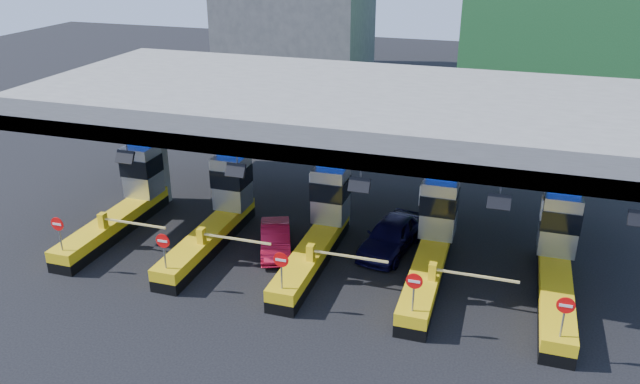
% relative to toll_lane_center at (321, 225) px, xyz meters
% --- Properties ---
extents(ground, '(120.00, 120.00, 0.00)m').
position_rel_toll_lane_center_xyz_m(ground, '(-0.00, -0.28, -1.40)').
color(ground, black).
rests_on(ground, ground).
extents(toll_canopy, '(28.00, 12.09, 7.00)m').
position_rel_toll_lane_center_xyz_m(toll_canopy, '(-0.00, 2.59, 4.74)').
color(toll_canopy, slate).
rests_on(toll_canopy, ground).
extents(toll_lane_far_left, '(4.43, 8.00, 4.16)m').
position_rel_toll_lane_center_xyz_m(toll_lane_far_left, '(-10.00, 0.00, 0.00)').
color(toll_lane_far_left, black).
rests_on(toll_lane_far_left, ground).
extents(toll_lane_left, '(4.43, 8.00, 4.16)m').
position_rel_toll_lane_center_xyz_m(toll_lane_left, '(-5.00, 0.00, 0.00)').
color(toll_lane_left, black).
rests_on(toll_lane_left, ground).
extents(toll_lane_center, '(4.43, 8.00, 4.16)m').
position_rel_toll_lane_center_xyz_m(toll_lane_center, '(0.00, 0.00, 0.00)').
color(toll_lane_center, black).
rests_on(toll_lane_center, ground).
extents(toll_lane_right, '(4.43, 8.00, 4.16)m').
position_rel_toll_lane_center_xyz_m(toll_lane_right, '(5.00, 0.00, 0.00)').
color(toll_lane_right, black).
rests_on(toll_lane_right, ground).
extents(toll_lane_far_right, '(4.43, 8.00, 4.16)m').
position_rel_toll_lane_center_xyz_m(toll_lane_far_right, '(10.00, 0.00, 0.00)').
color(toll_lane_far_right, black).
rests_on(toll_lane_far_right, ground).
extents(van, '(2.65, 4.87, 1.57)m').
position_rel_toll_lane_center_xyz_m(van, '(2.97, 1.16, -0.61)').
color(van, black).
rests_on(van, ground).
extents(red_car, '(2.62, 3.98, 1.24)m').
position_rel_toll_lane_center_xyz_m(red_car, '(-2.00, -0.50, -0.78)').
color(red_car, '#A70C26').
rests_on(red_car, ground).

